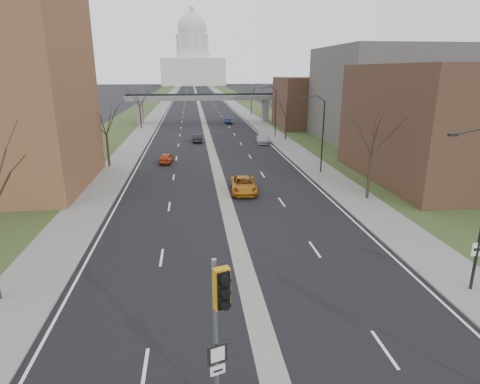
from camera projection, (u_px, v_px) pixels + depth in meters
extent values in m
cube|color=black|center=(198.00, 100.00, 157.03)|extent=(20.00, 600.00, 0.01)
cube|color=gray|center=(198.00, 101.00, 157.03)|extent=(1.20, 600.00, 0.02)
cube|color=gray|center=(228.00, 100.00, 158.39)|extent=(4.00, 600.00, 0.12)
cube|color=gray|center=(167.00, 101.00, 155.64)|extent=(4.00, 600.00, 0.12)
cube|color=#2B401D|center=(243.00, 100.00, 159.08)|extent=(8.00, 600.00, 0.10)
cube|color=#2B401D|center=(151.00, 101.00, 154.96)|extent=(8.00, 600.00, 0.10)
cube|color=#4B3623|center=(448.00, 124.00, 42.16)|extent=(16.00, 20.00, 12.00)
cube|color=#5D5B55|center=(382.00, 95.00, 64.97)|extent=(18.00, 22.00, 15.00)
cube|color=#4B3623|center=(313.00, 103.00, 82.11)|extent=(14.00, 14.00, 10.00)
cube|color=slate|center=(140.00, 112.00, 88.22)|extent=(1.20, 2.50, 5.00)
cube|color=slate|center=(265.00, 111.00, 91.42)|extent=(1.20, 2.50, 5.00)
cube|color=slate|center=(203.00, 98.00, 88.95)|extent=(34.00, 3.00, 1.00)
cube|color=black|center=(203.00, 95.00, 88.74)|extent=(34.00, 0.15, 0.50)
cube|color=beige|center=(193.00, 72.00, 315.58)|extent=(48.00, 42.00, 20.00)
cube|color=beige|center=(193.00, 56.00, 312.08)|extent=(26.00, 26.00, 5.00)
cylinder|color=beige|center=(192.00, 44.00, 309.46)|extent=(22.00, 22.00, 14.00)
sphere|color=beige|center=(192.00, 28.00, 306.26)|extent=(22.00, 22.00, 22.00)
cylinder|color=beige|center=(191.00, 12.00, 302.91)|extent=(3.60, 3.60, 4.50)
cube|color=black|center=(455.00, 135.00, 18.89)|extent=(0.45, 0.18, 0.14)
cylinder|color=black|center=(323.00, 138.00, 45.11)|extent=(0.16, 0.16, 8.00)
cube|color=black|center=(305.00, 98.00, 43.58)|extent=(0.45, 0.18, 0.14)
cylinder|color=black|center=(276.00, 114.00, 69.80)|extent=(0.16, 0.16, 8.00)
cube|color=black|center=(263.00, 88.00, 68.27)|extent=(0.45, 0.18, 0.14)
cylinder|color=#382B21|center=(108.00, 151.00, 48.59)|extent=(0.28, 0.28, 3.75)
cylinder|color=#382B21|center=(141.00, 117.00, 80.81)|extent=(0.28, 0.28, 4.25)
cylinder|color=#382B21|center=(369.00, 177.00, 36.33)|extent=(0.28, 0.28, 4.00)
cylinder|color=#382B21|center=(286.00, 129.00, 67.75)|extent=(0.28, 0.28, 3.50)
cylinder|color=#382B21|center=(251.00, 106.00, 105.63)|extent=(0.28, 0.28, 4.25)
cylinder|color=gray|center=(216.00, 343.00, 12.93)|extent=(0.16, 0.16, 5.94)
cube|color=#C0830B|center=(222.00, 288.00, 11.77)|extent=(0.60, 0.59, 1.31)
cube|color=black|center=(216.00, 351.00, 13.03)|extent=(0.66, 0.26, 0.68)
cube|color=silver|center=(216.00, 367.00, 13.21)|extent=(0.50, 0.21, 0.34)
cylinder|color=black|center=(473.00, 269.00, 21.25)|extent=(0.06, 0.06, 2.32)
cube|color=silver|center=(477.00, 249.00, 20.91)|extent=(0.58, 0.03, 0.74)
imported|color=#B43A14|center=(166.00, 158.00, 51.25)|extent=(1.89, 3.93, 1.30)
imported|color=black|center=(197.00, 138.00, 66.14)|extent=(1.62, 4.12, 1.34)
imported|color=#A96212|center=(244.00, 185.00, 38.88)|extent=(2.77, 5.45, 1.48)
imported|color=#ADACB4|center=(263.00, 138.00, 65.11)|extent=(2.76, 5.55, 1.55)
imported|color=navy|center=(228.00, 121.00, 88.89)|extent=(1.71, 3.80, 1.27)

